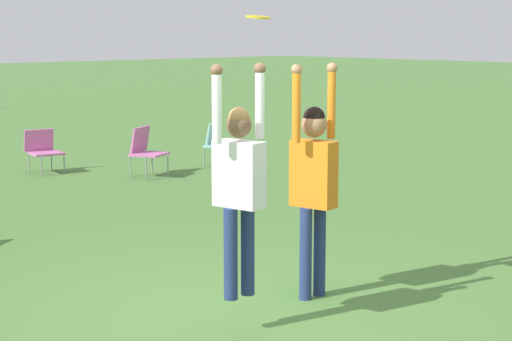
# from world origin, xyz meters

# --- Properties ---
(ground_plane) EXTENTS (120.00, 120.00, 0.00)m
(ground_plane) POSITION_xyz_m (0.00, 0.00, 0.00)
(ground_plane) COLOR #4C7A38
(person_jumping) EXTENTS (0.59, 0.46, 2.01)m
(person_jumping) POSITION_xyz_m (-0.21, -0.33, 1.36)
(person_jumping) COLOR navy
(person_jumping) RESTS_ON ground_plane
(person_defending) EXTENTS (0.59, 0.46, 2.28)m
(person_defending) POSITION_xyz_m (0.94, -0.11, 1.22)
(person_defending) COLOR navy
(person_defending) RESTS_ON ground_plane
(frisbee) EXTENTS (0.22, 0.22, 0.04)m
(frisbee) POSITION_xyz_m (0.22, -0.09, 2.70)
(frisbee) COLOR yellow
(camping_chair_2) EXTENTS (0.76, 0.82, 0.84)m
(camping_chair_2) POSITION_xyz_m (5.57, 6.80, 0.49)
(camping_chair_2) COLOR gray
(camping_chair_2) RESTS_ON ground_plane
(camping_chair_4) EXTENTS (0.63, 0.67, 0.79)m
(camping_chair_4) POSITION_xyz_m (2.76, 8.45, 0.45)
(camping_chair_4) COLOR gray
(camping_chair_4) RESTS_ON ground_plane
(camping_chair_5) EXTENTS (0.75, 0.81, 0.88)m
(camping_chair_5) POSITION_xyz_m (3.89, 6.83, 0.51)
(camping_chair_5) COLOR gray
(camping_chair_5) RESTS_ON ground_plane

